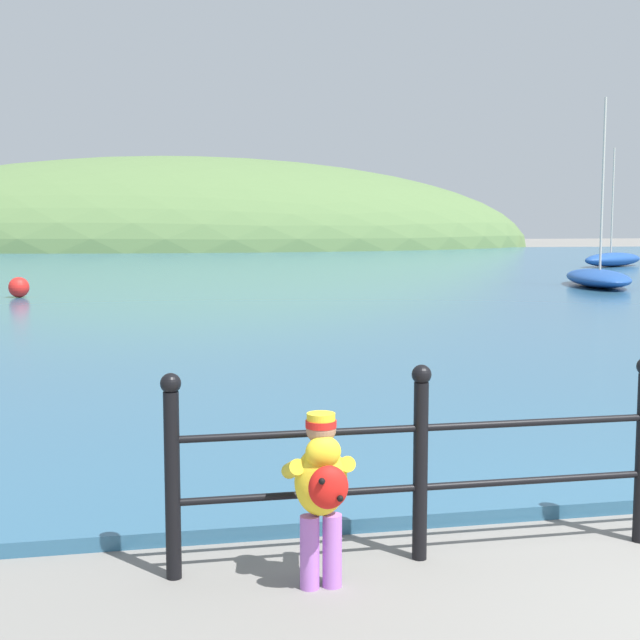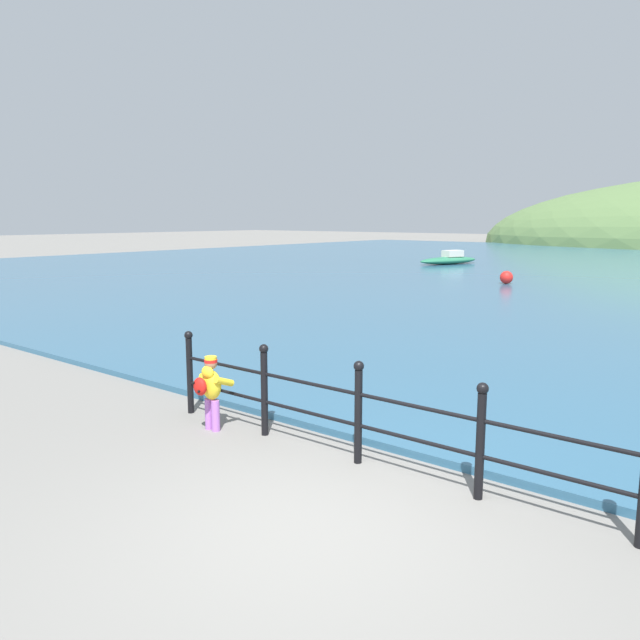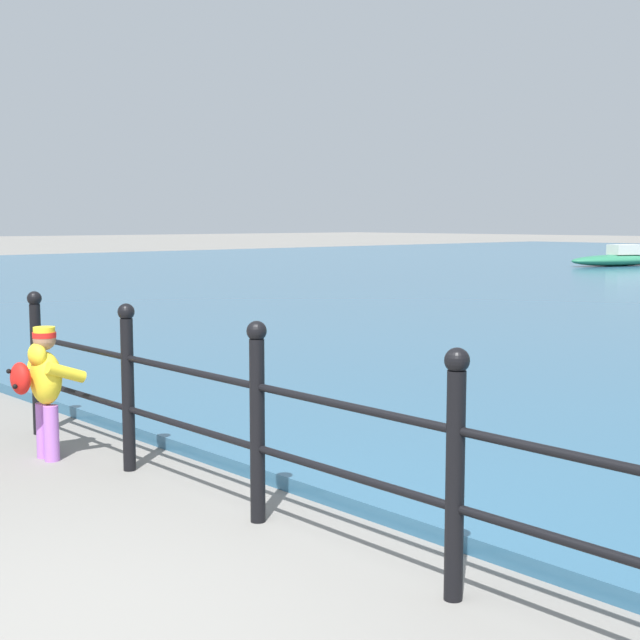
{
  "view_description": "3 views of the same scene",
  "coord_description": "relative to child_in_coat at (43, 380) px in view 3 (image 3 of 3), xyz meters",
  "views": [
    {
      "loc": [
        -3.7,
        -3.55,
        2.06
      ],
      "look_at": [
        -1.85,
        5.46,
        1.05
      ],
      "focal_mm": 50.0,
      "sensor_mm": 36.0,
      "label": 1
    },
    {
      "loc": [
        3.42,
        -4.1,
        2.8
      ],
      "look_at": [
        -3.22,
        4.1,
        1.07
      ],
      "focal_mm": 35.0,
      "sensor_mm": 36.0,
      "label": 2
    },
    {
      "loc": [
        3.51,
        -1.69,
        1.79
      ],
      "look_at": [
        -3.25,
        4.45,
        0.77
      ],
      "focal_mm": 50.0,
      "sensor_mm": 36.0,
      "label": 3
    }
  ],
  "objects": [
    {
      "name": "iron_railing",
      "position": [
        2.17,
        0.32,
        0.04
      ],
      "size": [
        6.08,
        0.12,
        1.21
      ],
      "color": "black",
      "rests_on": "ground"
    },
    {
      "name": "boat_red_dinghy",
      "position": [
        -11.16,
        28.22,
        -0.25
      ],
      "size": [
        2.47,
        4.47,
        0.8
      ],
      "color": "#287551",
      "rests_on": "water"
    },
    {
      "name": "ground_plane",
      "position": [
        2.72,
        -1.18,
        -0.61
      ],
      "size": [
        200.0,
        200.0,
        0.0
      ],
      "primitive_type": "plane",
      "color": "slate"
    },
    {
      "name": "child_in_coat",
      "position": [
        0.0,
        0.0,
        0.0
      ],
      "size": [
        0.38,
        0.53,
        1.0
      ],
      "color": "#AD66C6",
      "rests_on": "ground"
    }
  ]
}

